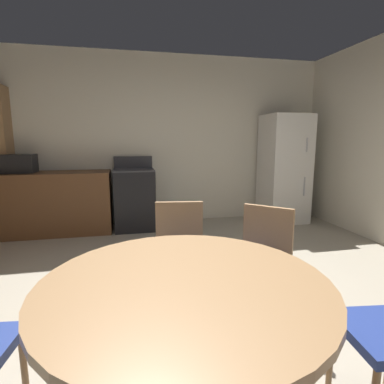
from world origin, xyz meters
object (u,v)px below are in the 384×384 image
oven_range (135,199)px  dining_table (185,313)px  chair_north (180,251)px  microwave (18,164)px  refrigerator (284,169)px  chair_northeast (262,258)px

oven_range → dining_table: oven_range is taller
chair_north → microwave: bearing=-133.8°
oven_range → refrigerator: bearing=-1.3°
refrigerator → oven_range: bearing=178.7°
microwave → chair_northeast: size_ratio=0.51×
oven_range → refrigerator: size_ratio=0.62×
dining_table → chair_north: size_ratio=1.45×
microwave → dining_table: size_ratio=0.35×
oven_range → chair_northeast: bearing=-72.4°
chair_northeast → chair_north: bearing=-72.3°
chair_northeast → refrigerator: bearing=-167.6°
oven_range → dining_table: 3.44m
oven_range → microwave: size_ratio=2.50×
microwave → chair_north: 3.10m
oven_range → microwave: bearing=-179.9°
refrigerator → chair_north: bearing=-132.5°
chair_northeast → dining_table: bearing=0.0°
oven_range → chair_northeast: oven_range is taller
refrigerator → chair_northeast: (-1.60, -2.64, -0.38)m
oven_range → chair_northeast: size_ratio=1.26×
oven_range → dining_table: bearing=-87.7°
microwave → dining_table: (1.72, -3.43, -0.42)m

